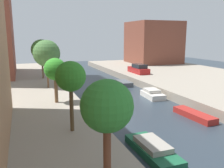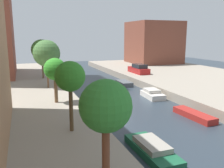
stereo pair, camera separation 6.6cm
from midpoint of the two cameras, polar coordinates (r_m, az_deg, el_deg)
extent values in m
plane|color=#28333D|center=(27.43, 1.49, -3.48)|extent=(84.00, 84.00, 0.00)
cube|color=gray|center=(35.65, 24.45, -0.23)|extent=(20.00, 64.00, 1.00)
cube|color=brown|center=(55.78, 9.67, 9.65)|extent=(10.00, 10.07, 9.09)
cylinder|color=brown|center=(9.53, -1.36, -17.40)|extent=(0.30, 0.30, 2.83)
sphere|color=#2E7A2D|center=(8.72, -1.42, -5.19)|extent=(1.96, 1.96, 1.96)
cylinder|color=#4E3A24|center=(15.59, -9.63, -5.85)|extent=(0.25, 0.25, 2.88)
sphere|color=#2E7D24|center=(15.11, -9.89, 1.81)|extent=(1.91, 1.91, 1.91)
cylinder|color=brown|center=(22.53, -13.15, -1.32)|extent=(0.32, 0.32, 2.38)
sphere|color=#308C26|center=(22.20, -13.37, 3.44)|extent=(2.00, 2.00, 2.00)
cylinder|color=brown|center=(29.24, -14.99, 2.01)|extent=(0.20, 0.20, 2.94)
sphere|color=#416D38|center=(28.95, -15.25, 6.99)|extent=(3.10, 3.10, 3.10)
cylinder|color=brown|center=(36.06, -16.13, 3.72)|extent=(0.24, 0.24, 3.04)
sphere|color=#3B6B2C|center=(35.83, -16.35, 7.76)|extent=(2.93, 2.93, 2.93)
cube|color=maroon|center=(39.92, 6.21, 3.24)|extent=(1.81, 4.75, 0.89)
cube|color=#1E2328|center=(39.50, 6.47, 4.25)|extent=(1.59, 2.61, 0.62)
cube|color=#195638|center=(15.21, 9.41, -15.23)|extent=(1.65, 4.55, 0.47)
cube|color=gray|center=(15.06, 9.41, -13.82)|extent=(1.40, 2.51, 0.33)
cube|color=#195638|center=(21.36, -1.35, -7.17)|extent=(1.56, 3.48, 0.46)
cube|color=maroon|center=(22.27, 18.78, -6.92)|extent=(1.46, 4.32, 0.53)
cube|color=beige|center=(28.13, 9.50, -2.61)|extent=(1.94, 3.54, 0.62)
cube|color=#B2ADA3|center=(28.19, 9.32, -1.53)|extent=(1.57, 1.99, 0.37)
cube|color=#4C5156|center=(34.71, 2.78, 0.18)|extent=(1.58, 3.38, 0.62)
camera|label=1|loc=(0.03, -90.06, -0.01)|focal=38.70mm
camera|label=2|loc=(0.03, 89.94, 0.01)|focal=38.70mm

